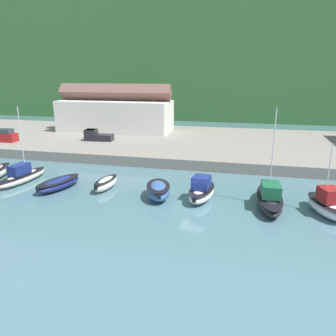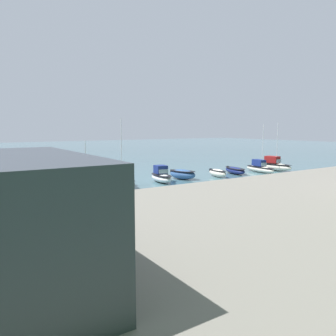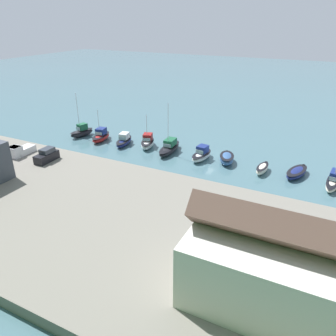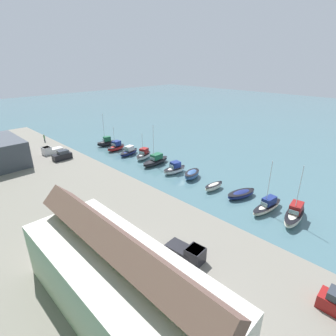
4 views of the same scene
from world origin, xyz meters
TOP-DOWN VIEW (x-y plane):
  - ground_plane at (0.00, 0.00)m, footprint 320.00×320.00m
  - hillside_backdrop at (0.00, 87.61)m, footprint 240.00×60.03m
  - quay_promenade at (0.00, 25.42)m, footprint 124.26×28.76m
  - harbor_clubhouse at (-20.49, 30.14)m, footprint 22.27×8.13m
  - moored_boat_1 at (-20.82, 1.57)m, footprint 2.69×7.45m
  - moored_boat_2 at (-15.42, 0.56)m, footprint 3.82×6.39m
  - moored_boat_3 at (-10.20, 1.71)m, footprint 1.92×4.56m
  - moored_boat_4 at (-3.79, 0.50)m, footprint 3.74×5.41m
  - moored_boat_5 at (0.65, 1.10)m, footprint 3.03×5.84m
  - moored_boat_6 at (7.32, 0.60)m, footprint 2.68×7.79m
  - moored_boat_7 at (12.35, 0.06)m, footprint 3.91×5.95m
  - parked_car_0 at (-34.80, 16.14)m, footprint 4.23×1.86m
  - pickup_truck_1 at (-20.10, 20.56)m, footprint 4.87×2.33m
  - dog_on_quay at (-38.53, 21.36)m, footprint 0.62×0.86m

SIDE VIEW (x-z plane):
  - ground_plane at x=0.00m, z-range 0.00..0.00m
  - moored_boat_2 at x=-15.42m, z-range 0.04..1.23m
  - moored_boat_3 at x=-10.20m, z-range 0.04..1.36m
  - quay_promenade at x=0.00m, z-range 0.00..1.45m
  - moored_boat_4 at x=-3.79m, z-range 0.04..1.63m
  - moored_boat_1 at x=-20.82m, z-range -3.60..5.31m
  - moored_boat_6 at x=7.32m, z-range -3.84..5.70m
  - moored_boat_5 at x=0.65m, z-range -0.35..2.22m
  - moored_boat_7 at x=12.35m, z-range -2.32..4.28m
  - dog_on_quay at x=-38.53m, z-range 1.57..2.25m
  - pickup_truck_1 at x=-20.10m, z-range 1.32..3.22m
  - parked_car_0 at x=-34.80m, z-range 1.29..3.45m
  - harbor_clubhouse at x=-20.49m, z-range 0.29..9.51m
  - hillside_backdrop at x=0.00m, z-range 0.00..42.99m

